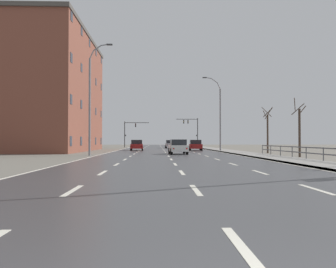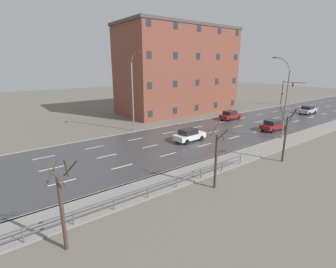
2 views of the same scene
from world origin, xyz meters
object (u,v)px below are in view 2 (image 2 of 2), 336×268
(traffic_signal_left, at_px, (287,89))
(car_distant, at_px, (273,125))
(car_far_right, at_px, (230,115))
(car_far_left, at_px, (189,135))
(car_mid_centre, at_px, (308,110))
(brick_building, at_px, (178,70))
(street_lamp_left_bank, at_px, (133,93))
(street_lamp_midground, at_px, (285,100))

(traffic_signal_left, distance_m, car_distant, 26.73)
(traffic_signal_left, relative_size, car_far_right, 1.34)
(traffic_signal_left, height_order, car_far_left, traffic_signal_left)
(traffic_signal_left, distance_m, car_far_right, 23.47)
(car_distant, distance_m, car_mid_centre, 17.26)
(traffic_signal_left, height_order, brick_building, brick_building)
(car_far_left, bearing_deg, street_lamp_left_bank, -163.82)
(street_lamp_left_bank, distance_m, car_far_left, 10.21)
(car_distant, height_order, brick_building, brick_building)
(car_distant, xyz_separation_m, brick_building, (-20.73, -0.91, 7.40))
(street_lamp_left_bank, height_order, traffic_signal_left, street_lamp_left_bank)
(car_mid_centre, distance_m, car_far_right, 17.03)
(street_lamp_left_bank, relative_size, car_distant, 2.61)
(street_lamp_left_bank, bearing_deg, brick_building, 119.88)
(car_mid_centre, relative_size, brick_building, 0.18)
(street_lamp_midground, xyz_separation_m, car_mid_centre, (-5.89, 20.03, -4.17))
(car_far_left, bearing_deg, car_mid_centre, 86.78)
(street_lamp_left_bank, xyz_separation_m, car_far_right, (3.48, 16.99, -4.57))
(car_mid_centre, bearing_deg, car_far_left, -92.40)
(car_mid_centre, bearing_deg, car_distant, -81.75)
(brick_building, bearing_deg, car_mid_centre, 45.26)
(traffic_signal_left, bearing_deg, car_far_left, -77.76)
(brick_building, bearing_deg, traffic_signal_left, 69.49)
(street_lamp_midground, height_order, traffic_signal_left, street_lamp_midground)
(car_far_left, bearing_deg, car_distant, 73.19)
(street_lamp_midground, distance_m, car_distant, 5.92)
(street_lamp_left_bank, height_order, car_mid_centre, street_lamp_left_bank)
(car_mid_centre, height_order, brick_building, brick_building)
(street_lamp_midground, bearing_deg, traffic_signal_left, 117.90)
(street_lamp_midground, xyz_separation_m, car_far_right, (-11.43, 3.93, -4.17))
(street_lamp_left_bank, height_order, car_far_right, street_lamp_left_bank)
(car_distant, bearing_deg, street_lamp_midground, -43.20)
(car_far_left, bearing_deg, brick_building, 142.27)
(car_far_left, height_order, car_distant, same)
(car_far_left, bearing_deg, street_lamp_midground, 55.80)
(car_mid_centre, relative_size, car_far_right, 1.00)
(street_lamp_midground, xyz_separation_m, brick_building, (-23.63, 2.13, 3.23))
(street_lamp_left_bank, bearing_deg, car_far_left, 18.71)
(car_far_left, bearing_deg, car_far_right, 107.67)
(car_far_left, xyz_separation_m, car_far_right, (-5.17, 14.06, 0.00))
(street_lamp_midground, relative_size, traffic_signal_left, 1.83)
(car_far_right, xyz_separation_m, brick_building, (-12.20, -1.80, 7.40))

